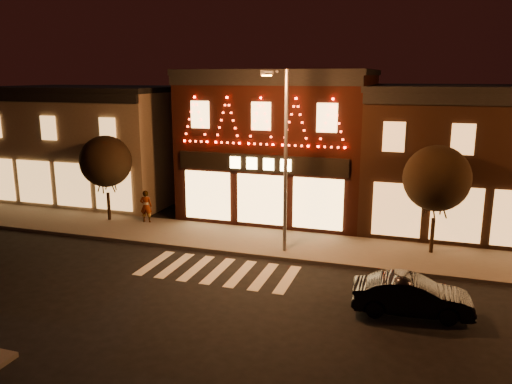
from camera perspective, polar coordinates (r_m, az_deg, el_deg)
The scene contains 10 objects.
ground at distance 18.34m, azimuth -9.10°, elevation -13.11°, with size 120.00×120.00×0.00m, color black.
sidewalk_far at distance 24.61m, azimuth 3.64°, elevation -5.88°, with size 44.00×4.00×0.15m, color #47423D.
building_left at distance 35.56m, azimuth -17.85°, elevation 5.31°, with size 12.20×8.28×7.30m.
building_pulp at distance 29.83m, azimuth 2.90°, elevation 5.53°, with size 10.20×8.34×8.30m.
building_right_a at distance 28.94m, azimuth 21.40°, elevation 3.62°, with size 9.20×8.28×7.50m.
streetlamp_mid at distance 22.24m, azimuth 3.05°, elevation 4.92°, with size 0.77×1.85×8.11m.
tree_left at distance 28.89m, azimuth -16.45°, elevation 3.30°, with size 2.80×2.80×4.69m.
tree_right at distance 23.77m, azimuth 19.57°, elevation 1.44°, with size 2.92×2.92×4.89m.
dark_sedan at distance 18.51m, azimuth 17.02°, elevation -11.04°, with size 1.39×4.00×1.32m, color black.
pedestrian at distance 28.40m, azimuth -12.21°, elevation -1.56°, with size 0.64×0.42×1.77m, color gray.
Camera 1 is at (7.72, -14.58, 8.01)m, focal length 35.76 mm.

